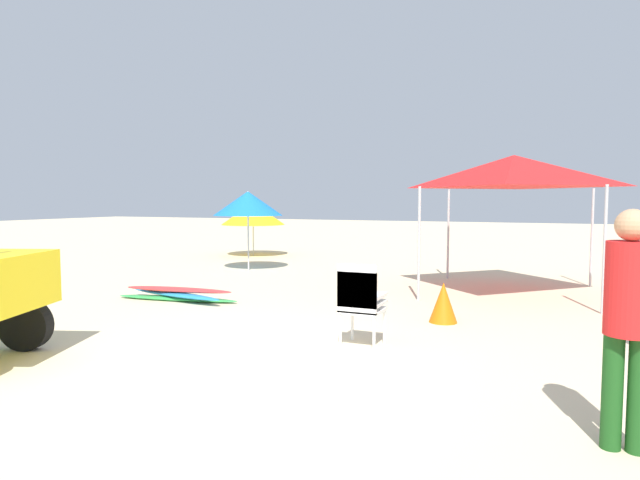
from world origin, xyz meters
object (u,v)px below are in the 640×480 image
(stacked_plastic_chairs, at_px, (360,298))
(lifeguard_near_left, at_px, (629,313))
(surfboard_pile, at_px, (177,294))
(popup_canopy, at_px, (514,171))
(beach_umbrella_left, at_px, (253,214))
(beach_umbrella_far, at_px, (248,203))
(traffic_cone_near, at_px, (443,302))

(stacked_plastic_chairs, bearing_deg, lifeguard_near_left, -34.50)
(surfboard_pile, relative_size, popup_canopy, 0.78)
(lifeguard_near_left, relative_size, beach_umbrella_left, 0.85)
(lifeguard_near_left, distance_m, beach_umbrella_far, 10.63)
(surfboard_pile, bearing_deg, beach_umbrella_left, 110.42)
(lifeguard_near_left, height_order, traffic_cone_near, lifeguard_near_left)
(beach_umbrella_left, relative_size, beach_umbrella_far, 1.01)
(stacked_plastic_chairs, xyz_separation_m, beach_umbrella_far, (-4.95, 5.71, 1.08))
(popup_canopy, xyz_separation_m, beach_umbrella_far, (-6.34, 0.94, -0.62))
(stacked_plastic_chairs, xyz_separation_m, surfboard_pile, (-3.94, 1.58, -0.48))
(beach_umbrella_far, bearing_deg, beach_umbrella_left, 118.41)
(stacked_plastic_chairs, relative_size, lifeguard_near_left, 0.60)
(surfboard_pile, relative_size, beach_umbrella_far, 1.16)
(surfboard_pile, xyz_separation_m, lifeguard_near_left, (6.52, -3.35, 0.86))
(popup_canopy, xyz_separation_m, beach_umbrella_left, (-8.03, 4.07, -0.96))
(stacked_plastic_chairs, bearing_deg, popup_canopy, 73.78)
(beach_umbrella_far, bearing_deg, lifeguard_near_left, -44.79)
(surfboard_pile, bearing_deg, stacked_plastic_chairs, -21.79)
(beach_umbrella_far, bearing_deg, popup_canopy, -8.46)
(lifeguard_near_left, xyz_separation_m, beach_umbrella_left, (-9.22, 10.60, 0.36))
(lifeguard_near_left, relative_size, beach_umbrella_far, 0.86)
(surfboard_pile, xyz_separation_m, beach_umbrella_far, (-1.01, 4.13, 1.56))
(stacked_plastic_chairs, relative_size, surfboard_pile, 0.44)
(surfboard_pile, height_order, popup_canopy, popup_canopy)
(beach_umbrella_left, bearing_deg, popup_canopy, -26.86)
(beach_umbrella_left, relative_size, traffic_cone_near, 3.46)
(stacked_plastic_chairs, relative_size, traffic_cone_near, 1.75)
(stacked_plastic_chairs, height_order, surfboard_pile, stacked_plastic_chairs)
(lifeguard_near_left, bearing_deg, popup_canopy, 100.32)
(lifeguard_near_left, distance_m, popup_canopy, 6.77)
(lifeguard_near_left, bearing_deg, beach_umbrella_left, 131.02)
(popup_canopy, relative_size, traffic_cone_near, 5.05)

